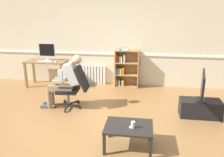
{
  "coord_description": "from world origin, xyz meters",
  "views": [
    {
      "loc": [
        0.87,
        -3.97,
        2.16
      ],
      "look_at": [
        0.15,
        0.85,
        0.7
      ],
      "focal_mm": 36.87,
      "sensor_mm": 36.0,
      "label": 1
    }
  ],
  "objects_px": {
    "radiator": "(91,75)",
    "tv_stand": "(200,108)",
    "computer_desk": "(46,65)",
    "imac_monitor": "(47,51)",
    "person_seated": "(66,80)",
    "bookshelf": "(125,68)",
    "coffee_table": "(129,128)",
    "tv_screen": "(203,86)",
    "keyboard": "(45,61)",
    "computer_mouse": "(56,61)",
    "spare_remote": "(132,126)",
    "drinking_glass": "(133,125)",
    "office_chair": "(74,86)"
  },
  "relations": [
    {
      "from": "radiator",
      "to": "tv_stand",
      "type": "xyz_separation_m",
      "value": [
        2.79,
        -1.86,
        -0.1
      ]
    },
    {
      "from": "computer_desk",
      "to": "imac_monitor",
      "type": "xyz_separation_m",
      "value": [
        0.02,
        0.08,
        0.4
      ]
    },
    {
      "from": "person_seated",
      "to": "computer_desk",
      "type": "bearing_deg",
      "value": -145.99
    },
    {
      "from": "bookshelf",
      "to": "coffee_table",
      "type": "relative_size",
      "value": 1.47
    },
    {
      "from": "tv_screen",
      "to": "keyboard",
      "type": "bearing_deg",
      "value": 83.42
    },
    {
      "from": "computer_mouse",
      "to": "tv_stand",
      "type": "relative_size",
      "value": 0.12
    },
    {
      "from": "tv_screen",
      "to": "coffee_table",
      "type": "xyz_separation_m",
      "value": [
        -1.39,
        -1.36,
        -0.33
      ]
    },
    {
      "from": "computer_desk",
      "to": "bookshelf",
      "type": "bearing_deg",
      "value": 7.42
    },
    {
      "from": "person_seated",
      "to": "tv_stand",
      "type": "xyz_separation_m",
      "value": [
        2.92,
        -0.06,
        -0.47
      ]
    },
    {
      "from": "radiator",
      "to": "person_seated",
      "type": "xyz_separation_m",
      "value": [
        -0.13,
        -1.8,
        0.37
      ]
    },
    {
      "from": "person_seated",
      "to": "coffee_table",
      "type": "height_order",
      "value": "person_seated"
    },
    {
      "from": "tv_stand",
      "to": "spare_remote",
      "type": "height_order",
      "value": "spare_remote"
    },
    {
      "from": "tv_screen",
      "to": "drinking_glass",
      "type": "height_order",
      "value": "tv_screen"
    },
    {
      "from": "bookshelf",
      "to": "tv_screen",
      "type": "height_order",
      "value": "bookshelf"
    },
    {
      "from": "computer_mouse",
      "to": "office_chair",
      "type": "height_order",
      "value": "office_chair"
    },
    {
      "from": "computer_mouse",
      "to": "person_seated",
      "type": "bearing_deg",
      "value": -59.96
    },
    {
      "from": "radiator",
      "to": "person_seated",
      "type": "relative_size",
      "value": 0.72
    },
    {
      "from": "computer_mouse",
      "to": "imac_monitor",
      "type": "bearing_deg",
      "value": 148.5
    },
    {
      "from": "imac_monitor",
      "to": "keyboard",
      "type": "bearing_deg",
      "value": -86.11
    },
    {
      "from": "keyboard",
      "to": "person_seated",
      "type": "distance_m",
      "value": 1.65
    },
    {
      "from": "computer_mouse",
      "to": "office_chair",
      "type": "xyz_separation_m",
      "value": [
        0.93,
        -1.28,
        -0.25
      ]
    },
    {
      "from": "keyboard",
      "to": "tv_stand",
      "type": "height_order",
      "value": "keyboard"
    },
    {
      "from": "bookshelf",
      "to": "spare_remote",
      "type": "bearing_deg",
      "value": -82.54
    },
    {
      "from": "bookshelf",
      "to": "drinking_glass",
      "type": "height_order",
      "value": "bookshelf"
    },
    {
      "from": "keyboard",
      "to": "computer_desk",
      "type": "bearing_deg",
      "value": 102.28
    },
    {
      "from": "computer_mouse",
      "to": "drinking_glass",
      "type": "height_order",
      "value": "computer_mouse"
    },
    {
      "from": "spare_remote",
      "to": "imac_monitor",
      "type": "bearing_deg",
      "value": 154.38
    },
    {
      "from": "drinking_glass",
      "to": "tv_stand",
      "type": "bearing_deg",
      "value": 46.98
    },
    {
      "from": "office_chair",
      "to": "spare_remote",
      "type": "bearing_deg",
      "value": 40.69
    },
    {
      "from": "person_seated",
      "to": "tv_screen",
      "type": "bearing_deg",
      "value": 85.35
    },
    {
      "from": "office_chair",
      "to": "drinking_glass",
      "type": "height_order",
      "value": "office_chair"
    },
    {
      "from": "radiator",
      "to": "spare_remote",
      "type": "distance_m",
      "value": 3.54
    },
    {
      "from": "keyboard",
      "to": "tv_screen",
      "type": "bearing_deg",
      "value": -18.47
    },
    {
      "from": "imac_monitor",
      "to": "person_seated",
      "type": "height_order",
      "value": "imac_monitor"
    },
    {
      "from": "tv_screen",
      "to": "computer_desk",
      "type": "bearing_deg",
      "value": 81.77
    },
    {
      "from": "computer_mouse",
      "to": "bookshelf",
      "type": "xyz_separation_m",
      "value": [
        1.92,
        0.41,
        -0.23
      ]
    },
    {
      "from": "office_chair",
      "to": "person_seated",
      "type": "height_order",
      "value": "person_seated"
    },
    {
      "from": "imac_monitor",
      "to": "tv_screen",
      "type": "distance_m",
      "value": 4.3
    },
    {
      "from": "computer_desk",
      "to": "spare_remote",
      "type": "height_order",
      "value": "computer_desk"
    },
    {
      "from": "computer_mouse",
      "to": "office_chair",
      "type": "relative_size",
      "value": 0.1
    },
    {
      "from": "office_chair",
      "to": "drinking_glass",
      "type": "distance_m",
      "value": 2.05
    },
    {
      "from": "radiator",
      "to": "computer_mouse",
      "type": "bearing_deg",
      "value": -149.92
    },
    {
      "from": "bookshelf",
      "to": "spare_remote",
      "type": "distance_m",
      "value": 3.16
    },
    {
      "from": "coffee_table",
      "to": "office_chair",
      "type": "bearing_deg",
      "value": 133.29
    },
    {
      "from": "keyboard",
      "to": "imac_monitor",
      "type": "bearing_deg",
      "value": 93.89
    },
    {
      "from": "tv_screen",
      "to": "spare_remote",
      "type": "xyz_separation_m",
      "value": [
        -1.34,
        -1.37,
        -0.27
      ]
    },
    {
      "from": "computer_desk",
      "to": "computer_mouse",
      "type": "distance_m",
      "value": 0.38
    },
    {
      "from": "office_chair",
      "to": "person_seated",
      "type": "distance_m",
      "value": 0.23
    },
    {
      "from": "computer_desk",
      "to": "spare_remote",
      "type": "xyz_separation_m",
      "value": [
        2.67,
        -2.84,
        -0.24
      ]
    },
    {
      "from": "computer_mouse",
      "to": "radiator",
      "type": "distance_m",
      "value": 1.13
    }
  ]
}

